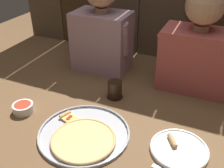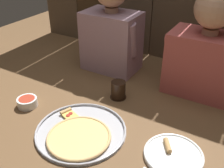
{
  "view_description": "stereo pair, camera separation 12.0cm",
  "coord_description": "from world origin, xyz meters",
  "px_view_note": "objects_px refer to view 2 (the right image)",
  "views": [
    {
      "loc": [
        0.39,
        -0.84,
        0.8
      ],
      "look_at": [
        -0.03,
        0.1,
        0.18
      ],
      "focal_mm": 41.85,
      "sensor_mm": 36.0,
      "label": 1
    },
    {
      "loc": [
        0.5,
        -0.79,
        0.8
      ],
      "look_at": [
        -0.03,
        0.1,
        0.18
      ],
      "focal_mm": 41.85,
      "sensor_mm": 36.0,
      "label": 2
    }
  ],
  "objects_px": {
    "dinner_plate": "(173,154)",
    "drinking_glass": "(118,90)",
    "diner_right": "(207,48)",
    "diner_left": "(111,27)",
    "dipping_bowl": "(27,102)",
    "pizza_tray": "(80,133)"
  },
  "relations": [
    {
      "from": "diner_left",
      "to": "pizza_tray",
      "type": "bearing_deg",
      "value": -71.68
    },
    {
      "from": "pizza_tray",
      "to": "diner_right",
      "type": "xyz_separation_m",
      "value": [
        0.36,
        0.63,
        0.25
      ]
    },
    {
      "from": "diner_right",
      "to": "diner_left",
      "type": "bearing_deg",
      "value": -179.96
    },
    {
      "from": "diner_right",
      "to": "pizza_tray",
      "type": "bearing_deg",
      "value": -119.84
    },
    {
      "from": "pizza_tray",
      "to": "drinking_glass",
      "type": "xyz_separation_m",
      "value": [
        0.0,
        0.35,
        0.04
      ]
    },
    {
      "from": "diner_left",
      "to": "diner_right",
      "type": "height_order",
      "value": "diner_left"
    },
    {
      "from": "drinking_glass",
      "to": "dipping_bowl",
      "type": "relative_size",
      "value": 0.93
    },
    {
      "from": "pizza_tray",
      "to": "dinner_plate",
      "type": "distance_m",
      "value": 0.41
    },
    {
      "from": "pizza_tray",
      "to": "diner_left",
      "type": "bearing_deg",
      "value": 108.32
    },
    {
      "from": "dinner_plate",
      "to": "drinking_glass",
      "type": "bearing_deg",
      "value": 146.94
    },
    {
      "from": "dinner_plate",
      "to": "diner_left",
      "type": "bearing_deg",
      "value": 138.31
    },
    {
      "from": "drinking_glass",
      "to": "pizza_tray",
      "type": "bearing_deg",
      "value": -90.06
    },
    {
      "from": "drinking_glass",
      "to": "diner_left",
      "type": "relative_size",
      "value": 0.16
    },
    {
      "from": "pizza_tray",
      "to": "diner_right",
      "type": "distance_m",
      "value": 0.77
    },
    {
      "from": "drinking_glass",
      "to": "dipping_bowl",
      "type": "xyz_separation_m",
      "value": [
        -0.37,
        -0.31,
        -0.02
      ]
    },
    {
      "from": "dipping_bowl",
      "to": "diner_right",
      "type": "height_order",
      "value": "diner_right"
    },
    {
      "from": "dinner_plate",
      "to": "drinking_glass",
      "type": "height_order",
      "value": "drinking_glass"
    },
    {
      "from": "drinking_glass",
      "to": "dipping_bowl",
      "type": "height_order",
      "value": "drinking_glass"
    },
    {
      "from": "dipping_bowl",
      "to": "diner_right",
      "type": "distance_m",
      "value": 0.97
    },
    {
      "from": "pizza_tray",
      "to": "dipping_bowl",
      "type": "bearing_deg",
      "value": 173.65
    },
    {
      "from": "diner_left",
      "to": "diner_right",
      "type": "relative_size",
      "value": 1.04
    },
    {
      "from": "pizza_tray",
      "to": "drinking_glass",
      "type": "relative_size",
      "value": 4.28
    }
  ]
}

